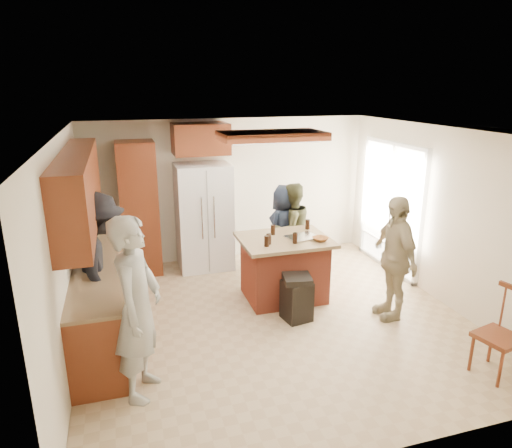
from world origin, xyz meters
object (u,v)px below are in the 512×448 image
object	(u,v)px
person_front_left	(138,308)
person_behind_left	(291,229)
person_behind_right	(285,229)
kitchen_island	(284,268)
person_counter	(100,267)
trash_bin	(297,298)
spindle_chair	(500,337)
refrigerator	(204,217)
person_side_right	(394,258)

from	to	relation	value
person_front_left	person_behind_left	xyz separation A→B (m)	(2.56, 2.48, -0.18)
person_behind_right	kitchen_island	bearing A→B (deg)	37.42
person_counter	trash_bin	xyz separation A→B (m)	(2.45, -0.34, -0.60)
person_behind_left	kitchen_island	xyz separation A→B (m)	(-0.42, -0.84, -0.29)
person_behind_right	trash_bin	xyz separation A→B (m)	(-0.42, -1.64, -0.43)
person_behind_right	person_front_left	bearing A→B (deg)	14.11
person_front_left	kitchen_island	xyz separation A→B (m)	(2.13, 1.64, -0.47)
kitchen_island	trash_bin	distance (m)	0.70
person_front_left	spindle_chair	world-z (taller)	person_front_left
kitchen_island	trash_bin	xyz separation A→B (m)	(-0.06, -0.68, -0.16)
refrigerator	person_front_left	bearing A→B (deg)	-111.37
person_behind_left	refrigerator	world-z (taller)	refrigerator
person_front_left	person_behind_right	bearing A→B (deg)	-23.14
person_behind_right	person_counter	bearing A→B (deg)	-7.85
person_side_right	person_counter	world-z (taller)	person_counter
kitchen_island	spindle_chair	distance (m)	2.90
person_side_right	spindle_chair	size ratio (longest dim) A/B	1.70
person_behind_right	kitchen_island	size ratio (longest dim) A/B	1.17
person_behind_left	spindle_chair	size ratio (longest dim) A/B	1.55
person_front_left	person_behind_left	size ratio (longest dim) A/B	1.23
person_counter	refrigerator	xyz separation A→B (m)	(1.63, 1.87, -0.02)
kitchen_island	trash_bin	bearing A→B (deg)	-95.38
person_behind_left	spindle_chair	bearing A→B (deg)	90.19
person_side_right	trash_bin	distance (m)	1.40
spindle_chair	person_front_left	bearing A→B (deg)	167.93
person_side_right	refrigerator	distance (m)	3.24
person_counter	kitchen_island	xyz separation A→B (m)	(2.52, 0.34, -0.45)
kitchen_island	spindle_chair	size ratio (longest dim) A/B	1.29
person_side_right	refrigerator	bearing A→B (deg)	-135.21
person_behind_left	person_behind_right	xyz separation A→B (m)	(-0.06, 0.12, -0.02)
kitchen_island	person_behind_left	bearing A→B (deg)	63.35
person_behind_right	person_counter	size ratio (longest dim) A/B	0.81
person_behind_left	refrigerator	bearing A→B (deg)	-47.01
person_behind_left	trash_bin	world-z (taller)	person_behind_left
person_behind_right	person_side_right	bearing A→B (deg)	81.73
person_front_left	person_counter	xyz separation A→B (m)	(-0.39, 1.30, -0.03)
person_side_right	person_counter	xyz separation A→B (m)	(-3.72, 0.61, 0.08)
person_counter	kitchen_island	distance (m)	2.58
person_side_right	refrigerator	xyz separation A→B (m)	(-2.09, 2.48, 0.05)
person_behind_right	person_counter	distance (m)	3.16
person_front_left	refrigerator	size ratio (longest dim) A/B	1.05
person_side_right	trash_bin	world-z (taller)	person_side_right
person_side_right	kitchen_island	distance (m)	1.57
person_behind_left	person_counter	world-z (taller)	person_counter
person_side_right	person_front_left	bearing A→B (deg)	-73.60
person_front_left	trash_bin	world-z (taller)	person_front_left
spindle_chair	person_side_right	bearing A→B (deg)	104.16
person_behind_right	trash_bin	world-z (taller)	person_behind_right
trash_bin	spindle_chair	distance (m)	2.41
person_behind_left	person_counter	xyz separation A→B (m)	(-2.94, -1.18, 0.15)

